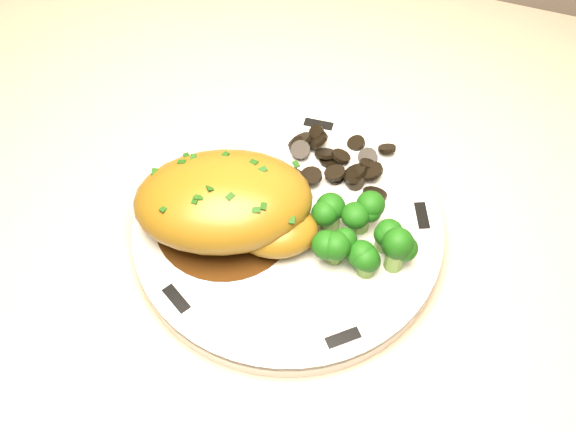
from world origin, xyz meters
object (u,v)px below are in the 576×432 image
(plate, at_px, (288,229))
(broccoli_florets, at_px, (363,236))
(chicken_breast, at_px, (230,204))
(counter, at_px, (267,388))

(plate, relative_size, broccoli_florets, 3.20)
(chicken_breast, bearing_deg, broccoli_florets, -16.83)
(chicken_breast, height_order, broccoli_florets, chicken_breast)
(broccoli_florets, bearing_deg, plate, 174.55)
(broccoli_florets, bearing_deg, counter, 155.87)
(counter, xyz_separation_m, chicken_breast, (0.00, -0.06, 0.52))
(counter, bearing_deg, plate, -43.12)
(plate, bearing_deg, counter, 136.88)
(plate, height_order, broccoli_florets, broccoli_florets)
(counter, bearing_deg, chicken_breast, -88.14)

